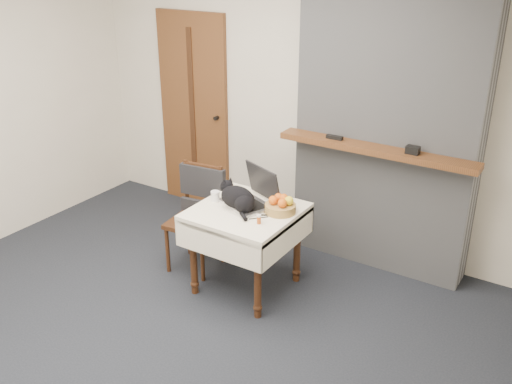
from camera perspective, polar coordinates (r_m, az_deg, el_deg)
ground at (r=4.31m, az=-9.51°, el=-13.76°), size 4.50×4.50×0.00m
room_shell at (r=3.87m, az=-6.67°, el=11.13°), size 4.52×4.01×2.61m
door at (r=5.93m, az=-6.22°, el=7.94°), size 0.82×0.10×2.00m
chimney at (r=4.74m, az=13.05°, el=7.19°), size 1.62×0.48×2.60m
side_table at (r=4.46m, az=-1.00°, el=-3.06°), size 0.78×0.78×0.70m
laptop at (r=4.48m, az=-0.29°, el=-0.30°), size 0.50×0.46×0.30m
cat at (r=4.38m, az=-1.79°, el=-0.63°), size 0.40×0.30×0.21m
cream_jar at (r=4.56m, az=-4.10°, el=-0.41°), size 0.07×0.07×0.08m
pill_bottle at (r=4.18m, az=0.29°, el=-2.72°), size 0.03×0.03×0.07m
fruit_basket at (r=4.35m, az=2.48°, el=-1.38°), size 0.24×0.24×0.14m
desk_clutter at (r=4.31m, az=1.10°, el=-2.32°), size 0.12×0.08×0.01m
chair at (r=4.85m, az=-5.70°, el=-1.03°), size 0.45×0.44×0.90m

